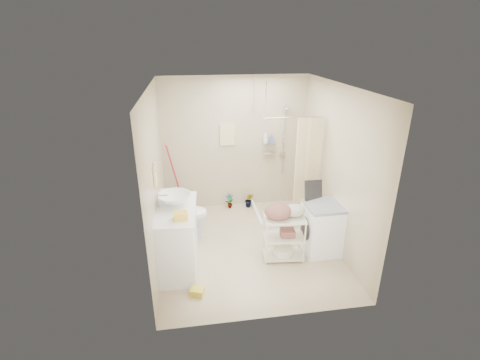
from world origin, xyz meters
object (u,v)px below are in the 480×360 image
object	(u,v)px
toilet	(184,214)
laundry_rack	(284,234)
vanity	(176,238)
washing_machine	(322,228)

from	to	relation	value
toilet	laundry_rack	size ratio (longest dim) A/B	0.96
vanity	washing_machine	world-z (taller)	vanity
vanity	toilet	bearing A→B (deg)	85.90
toilet	washing_machine	world-z (taller)	toilet
washing_machine	toilet	bearing A→B (deg)	158.65
toilet	laundry_rack	world-z (taller)	laundry_rack
vanity	washing_machine	xyz separation A→B (m)	(2.30, 0.10, -0.08)
vanity	toilet	xyz separation A→B (m)	(0.12, 0.90, -0.08)
toilet	laundry_rack	bearing A→B (deg)	-116.74
washing_machine	laundry_rack	bearing A→B (deg)	-171.39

